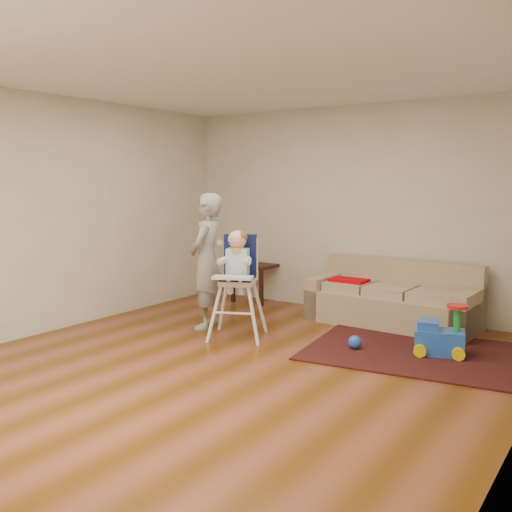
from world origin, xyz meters
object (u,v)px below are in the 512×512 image
Objects in this scene: ride_on_toy at (440,329)px; adult at (207,261)px; side_table at (256,283)px; high_chair at (238,286)px; toy_ball at (355,342)px; sofa at (392,294)px.

adult reaches higher than ride_on_toy.
high_chair is at bearing -62.15° from side_table.
adult is at bearing -176.10° from toy_ball.
sofa is 1.92m from high_chair.
sofa reaches higher than toy_ball.
ride_on_toy is at bearing 82.15° from adult.
high_chair is 0.76× the size of adult.
ride_on_toy is 0.32× the size of adult.
ride_on_toy is 0.85m from toy_ball.
sofa is 1.23m from ride_on_toy.
side_table is 1.69m from adult.
toy_ball is 1.98m from adult.
ride_on_toy reaches higher than toy_ball.
side_table is 0.45× the size of high_chair.
ride_on_toy is at bearing -21.03° from side_table.
sofa is 3.92× the size of ride_on_toy.
high_chair reaches higher than ride_on_toy.
adult reaches higher than side_table.
side_table is 3.98× the size of toy_ball.
sofa is 14.74× the size of toy_ball.
toy_ball is 1.41m from high_chair.
ride_on_toy is 3.76× the size of toy_ball.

